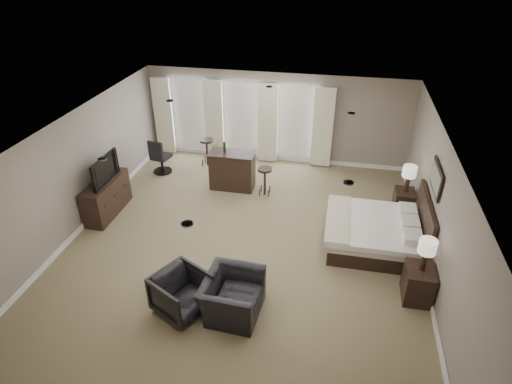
% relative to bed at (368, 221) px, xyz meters
% --- Properties ---
extents(room, '(7.60, 8.60, 2.64)m').
position_rel_bed_xyz_m(room, '(-2.58, -0.52, 0.68)').
color(room, '#726548').
rests_on(room, ground).
extents(window_bay, '(5.25, 0.20, 2.30)m').
position_rel_bed_xyz_m(window_bay, '(-3.58, 3.59, 0.58)').
color(window_bay, silver).
rests_on(window_bay, room).
extents(bed, '(1.94, 1.85, 1.24)m').
position_rel_bed_xyz_m(bed, '(0.00, 0.00, 0.00)').
color(bed, silver).
rests_on(bed, ground).
extents(nightstand_near, '(0.50, 0.61, 0.67)m').
position_rel_bed_xyz_m(nightstand_near, '(0.89, -1.45, -0.28)').
color(nightstand_near, black).
rests_on(nightstand_near, ground).
extents(nightstand_far, '(0.45, 0.55, 0.60)m').
position_rel_bed_xyz_m(nightstand_far, '(0.89, 1.45, -0.32)').
color(nightstand_far, black).
rests_on(nightstand_far, ground).
extents(lamp_near, '(0.31, 0.31, 0.64)m').
position_rel_bed_xyz_m(lamp_near, '(0.89, -1.45, 0.37)').
color(lamp_near, beige).
rests_on(lamp_near, nightstand_near).
extents(lamp_far, '(0.32, 0.32, 0.66)m').
position_rel_bed_xyz_m(lamp_far, '(0.89, 1.45, 0.31)').
color(lamp_far, beige).
rests_on(lamp_far, nightstand_far).
extents(wall_art, '(0.04, 0.96, 0.56)m').
position_rel_bed_xyz_m(wall_art, '(1.12, 0.00, 1.13)').
color(wall_art, slate).
rests_on(wall_art, room).
extents(dresser, '(0.48, 1.49, 0.86)m').
position_rel_bed_xyz_m(dresser, '(-6.03, 0.04, -0.19)').
color(dresser, black).
rests_on(dresser, ground).
extents(tv, '(0.63, 1.10, 0.14)m').
position_rel_bed_xyz_m(tv, '(-6.03, 0.04, 0.32)').
color(tv, black).
rests_on(tv, dresser).
extents(armchair_near, '(0.78, 1.14, 0.96)m').
position_rel_bed_xyz_m(armchair_near, '(-2.33, -2.44, -0.14)').
color(armchair_near, black).
rests_on(armchair_near, ground).
extents(armchair_far, '(1.09, 1.11, 0.86)m').
position_rel_bed_xyz_m(armchair_far, '(-3.20, -2.60, -0.19)').
color(armchair_far, black).
rests_on(armchair_far, ground).
extents(bar_counter, '(1.17, 0.61, 1.02)m').
position_rel_bed_xyz_m(bar_counter, '(-3.41, 1.83, -0.11)').
color(bar_counter, black).
rests_on(bar_counter, ground).
extents(bar_stool_left, '(0.42, 0.42, 0.81)m').
position_rel_bed_xyz_m(bar_stool_left, '(-4.45, 2.96, -0.21)').
color(bar_stool_left, black).
rests_on(bar_stool_left, ground).
extents(bar_stool_right, '(0.41, 0.41, 0.76)m').
position_rel_bed_xyz_m(bar_stool_right, '(-2.51, 1.63, -0.24)').
color(bar_stool_right, black).
rests_on(bar_stool_right, ground).
extents(desk_chair, '(0.60, 0.60, 1.02)m').
position_rel_bed_xyz_m(desk_chair, '(-5.57, 2.27, -0.11)').
color(desk_chair, black).
rests_on(desk_chair, ground).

